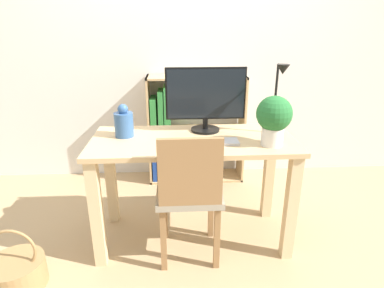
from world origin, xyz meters
TOP-DOWN VIEW (x-y plane):
  - ground_plane at (0.00, 0.00)m, footprint 10.00×10.00m
  - wall_back at (0.00, 1.12)m, footprint 8.00×0.05m
  - desk at (0.00, 0.00)m, footprint 1.31×0.60m
  - monitor at (0.09, 0.16)m, footprint 0.53×0.20m
  - keyboard at (0.10, -0.09)m, footprint 0.35×0.12m
  - vase at (-0.44, 0.07)m, footprint 0.12×0.12m
  - desk_lamp at (0.55, 0.04)m, footprint 0.10×0.19m
  - potted_plant at (0.47, -0.14)m, footprint 0.21×0.21m
  - chair at (-0.04, -0.22)m, footprint 0.40×0.40m
  - bookshelf at (-0.08, 0.95)m, footprint 0.89×0.28m
  - basket at (-1.04, -0.40)m, footprint 0.32×0.32m

SIDE VIEW (x-z plane):
  - ground_plane at x=0.00m, z-range 0.00..0.00m
  - basket at x=-1.04m, z-range -0.10..0.29m
  - bookshelf at x=-0.08m, z-range -0.02..0.98m
  - chair at x=-0.04m, z-range 0.05..0.92m
  - desk at x=0.00m, z-range 0.22..0.97m
  - keyboard at x=0.10m, z-range 0.75..0.76m
  - vase at x=-0.44m, z-range 0.73..0.95m
  - potted_plant at x=0.47m, z-range 0.77..1.07m
  - monitor at x=0.09m, z-range 0.77..1.20m
  - desk_lamp at x=0.55m, z-range 0.80..1.26m
  - wall_back at x=0.00m, z-range 0.00..2.60m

